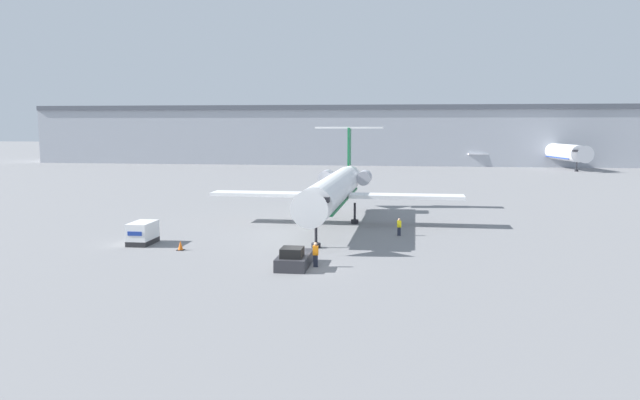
% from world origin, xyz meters
% --- Properties ---
extents(ground_plane, '(600.00, 600.00, 0.00)m').
position_xyz_m(ground_plane, '(0.00, 0.00, 0.00)').
color(ground_plane, slate).
extents(terminal_building, '(180.00, 16.80, 15.17)m').
position_xyz_m(terminal_building, '(0.00, 120.00, 7.61)').
color(terminal_building, '#9EA3AD').
rests_on(terminal_building, ground).
extents(airplane_main, '(26.53, 31.12, 10.08)m').
position_xyz_m(airplane_main, '(0.26, 19.94, 3.74)').
color(airplane_main, white).
rests_on(airplane_main, ground).
extents(pushback_tug, '(2.21, 4.72, 1.61)m').
position_xyz_m(pushback_tug, '(-0.52, 0.24, 0.58)').
color(pushback_tug, '#2D2D33').
rests_on(pushback_tug, ground).
extents(luggage_cart, '(1.81, 3.22, 1.95)m').
position_xyz_m(luggage_cart, '(-15.20, 7.02, 0.97)').
color(luggage_cart, '#232326').
rests_on(luggage_cart, ground).
extents(worker_near_tug, '(0.40, 0.26, 1.84)m').
position_xyz_m(worker_near_tug, '(1.04, 0.39, 0.97)').
color(worker_near_tug, '#232838').
rests_on(worker_near_tug, ground).
extents(worker_by_wing, '(0.40, 0.24, 1.65)m').
position_xyz_m(worker_by_wing, '(6.99, 14.23, 0.86)').
color(worker_by_wing, '#232838').
rests_on(worker_by_wing, ground).
extents(traffic_cone_left, '(0.60, 0.60, 0.81)m').
position_xyz_m(traffic_cone_left, '(-10.98, 4.89, 0.39)').
color(traffic_cone_left, black).
rests_on(traffic_cone_left, ground).
extents(airplane_parked_far_left, '(39.58, 40.14, 10.93)m').
position_xyz_m(airplane_parked_far_left, '(42.13, 115.44, 3.92)').
color(airplane_parked_far_left, white).
rests_on(airplane_parked_far_left, ground).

